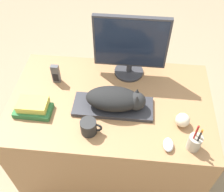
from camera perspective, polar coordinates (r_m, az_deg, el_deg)
name	(u,v)px	position (r m, az deg, el deg)	size (l,w,h in m)	color
desk	(111,134)	(1.89, -0.26, -8.34)	(1.23, 0.76, 0.75)	#9E7047
keyboard	(113,107)	(1.55, 0.22, -2.33)	(0.47, 0.17, 0.02)	#2D2D33
cat	(117,99)	(1.49, 1.13, -0.66)	(0.34, 0.17, 0.13)	black
monitor	(131,46)	(1.62, 4.05, 10.90)	(0.45, 0.19, 0.42)	#333338
computer_mouse	(168,145)	(1.42, 12.14, -10.33)	(0.05, 0.08, 0.04)	silver
coffee_mug	(89,127)	(1.43, -5.03, -6.74)	(0.12, 0.09, 0.09)	black
pen_cup	(195,142)	(1.42, 17.53, -9.52)	(0.07, 0.07, 0.20)	#B2A893
baseball	(183,120)	(1.50, 15.11, -5.08)	(0.08, 0.08, 0.08)	beige
phone	(56,74)	(1.70, -12.14, 4.72)	(0.05, 0.03, 0.13)	#4C4C51
book_stack	(33,108)	(1.58, -16.80, -2.42)	(0.22, 0.13, 0.08)	#2D6B38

